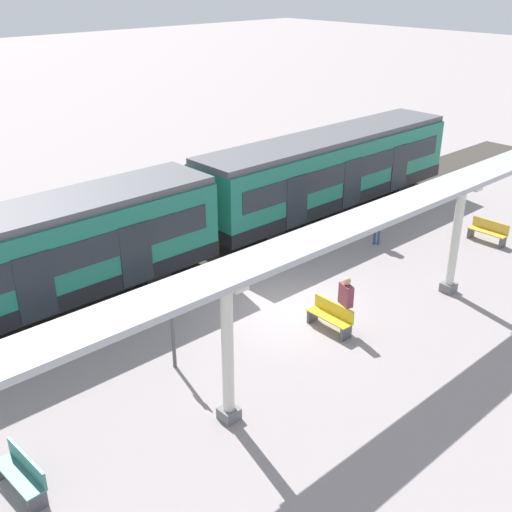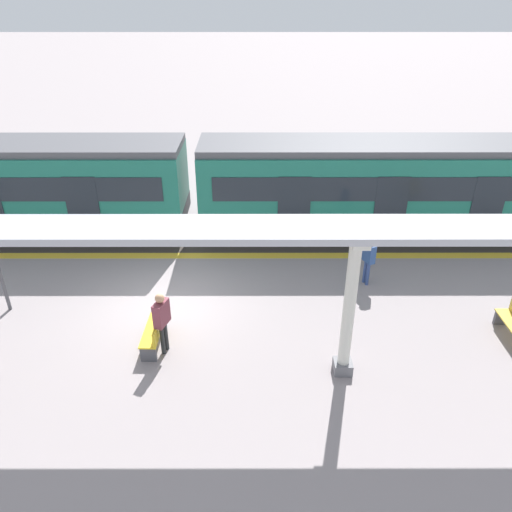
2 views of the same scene
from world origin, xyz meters
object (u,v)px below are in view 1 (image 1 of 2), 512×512
(canopy_pillar_second, at_px, (228,351))
(train_far_carriage, at_px, (329,173))
(canopy_pillar_third, at_px, (456,239))
(passenger_by_the_benches, at_px, (346,298))
(passenger_waiting_near_edge, at_px, (378,220))
(bench_mid_platform, at_px, (488,231))
(bench_far_end, at_px, (331,316))
(bench_near_end, at_px, (23,474))
(platform_info_sign, at_px, (172,324))
(train_near_carriage, at_px, (15,268))

(canopy_pillar_second, bearing_deg, train_far_carriage, 122.27)
(canopy_pillar_third, relative_size, passenger_by_the_benches, 2.16)
(passenger_waiting_near_edge, bearing_deg, bench_mid_platform, 50.88)
(bench_mid_platform, xyz_separation_m, bench_far_end, (0.17, -9.43, 0.00))
(bench_near_end, relative_size, platform_info_sign, 0.69)
(canopy_pillar_third, bearing_deg, bench_mid_platform, 104.49)
(canopy_pillar_second, relative_size, canopy_pillar_third, 1.00)
(bench_far_end, bearing_deg, passenger_waiting_near_edge, 116.02)
(train_near_carriage, relative_size, canopy_pillar_second, 3.48)
(train_near_carriage, xyz_separation_m, bench_mid_platform, (6.34, 15.96, -1.39))
(canopy_pillar_second, bearing_deg, bench_far_end, 102.38)
(train_far_carriage, height_order, passenger_by_the_benches, train_far_carriage)
(bench_far_end, bearing_deg, passenger_by_the_benches, 41.46)
(bench_mid_platform, height_order, bench_far_end, same)
(bench_far_end, relative_size, platform_info_sign, 0.69)
(train_near_carriage, height_order, bench_near_end, train_near_carriage)
(canopy_pillar_third, distance_m, passenger_by_the_benches, 4.56)
(train_far_carriage, xyz_separation_m, passenger_by_the_benches, (6.80, -6.89, -0.74))
(train_far_carriage, distance_m, bench_near_end, 17.78)
(bench_near_end, height_order, bench_mid_platform, same)
(canopy_pillar_second, bearing_deg, passenger_by_the_benches, 98.51)
(passenger_waiting_near_edge, bearing_deg, bench_near_end, -79.38)
(train_far_carriage, xyz_separation_m, bench_near_end, (6.45, -16.51, -1.39))
(platform_info_sign, relative_size, passenger_by_the_benches, 1.26)
(train_near_carriage, distance_m, canopy_pillar_second, 7.76)
(train_near_carriage, height_order, passenger_by_the_benches, train_near_carriage)
(bench_mid_platform, bearing_deg, canopy_pillar_second, -85.08)
(train_far_carriage, bearing_deg, train_near_carriage, -90.00)
(canopy_pillar_third, height_order, platform_info_sign, canopy_pillar_third)
(passenger_waiting_near_edge, height_order, passenger_by_the_benches, passenger_by_the_benches)
(bench_mid_platform, bearing_deg, passenger_by_the_benches, -87.10)
(train_near_carriage, distance_m, bench_mid_platform, 17.23)
(canopy_pillar_second, distance_m, bench_mid_platform, 14.38)
(bench_near_end, bearing_deg, train_near_carriage, 156.37)
(bench_far_end, height_order, passenger_waiting_near_edge, passenger_waiting_near_edge)
(bench_near_end, distance_m, bench_mid_platform, 18.79)
(train_far_carriage, height_order, bench_mid_platform, train_far_carriage)
(canopy_pillar_second, height_order, passenger_waiting_near_edge, canopy_pillar_second)
(canopy_pillar_third, height_order, bench_mid_platform, canopy_pillar_third)
(train_near_carriage, distance_m, passenger_by_the_benches, 9.65)
(bench_far_end, bearing_deg, platform_info_sign, -108.89)
(train_near_carriage, distance_m, passenger_waiting_near_edge, 13.08)
(platform_info_sign, distance_m, passenger_by_the_benches, 5.14)
(train_far_carriage, distance_m, canopy_pillar_second, 14.17)
(train_far_carriage, xyz_separation_m, canopy_pillar_third, (7.57, -2.47, 0.08))
(canopy_pillar_third, distance_m, passenger_waiting_near_edge, 4.31)
(train_near_carriage, bearing_deg, bench_far_end, 45.11)
(bench_near_end, bearing_deg, platform_info_sign, 107.20)
(bench_mid_platform, xyz_separation_m, passenger_by_the_benches, (0.46, -9.17, 0.65))
(bench_near_end, relative_size, passenger_by_the_benches, 0.87)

